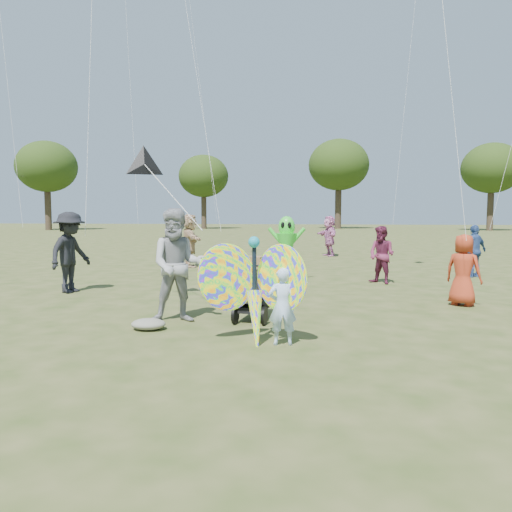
{
  "coord_description": "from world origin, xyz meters",
  "views": [
    {
      "loc": [
        1.0,
        -6.64,
        1.8
      ],
      "look_at": [
        -0.2,
        1.5,
        1.1
      ],
      "focal_mm": 35.0,
      "sensor_mm": 36.0,
      "label": 1
    }
  ],
  "objects": [
    {
      "name": "ground",
      "position": [
        0.0,
        0.0,
        0.0
      ],
      "size": [
        160.0,
        160.0,
        0.0
      ],
      "primitive_type": "plane",
      "color": "#51592B",
      "rests_on": "ground"
    },
    {
      "name": "child_girl",
      "position": [
        0.37,
        0.08,
        0.53
      ],
      "size": [
        0.43,
        0.32,
        1.07
      ],
      "primitive_type": "imported",
      "rotation": [
        0.0,
        0.0,
        3.32
      ],
      "color": "#AFCEF7",
      "rests_on": "ground"
    },
    {
      "name": "adult_man",
      "position": [
        -1.48,
        1.29,
        0.94
      ],
      "size": [
        1.08,
        0.94,
        1.89
      ],
      "primitive_type": "imported",
      "rotation": [
        0.0,
        0.0,
        0.28
      ],
      "color": "#97989C",
      "rests_on": "ground"
    },
    {
      "name": "grey_bag",
      "position": [
        -1.77,
        0.67,
        0.09
      ],
      "size": [
        0.54,
        0.44,
        0.17
      ],
      "primitive_type": "ellipsoid",
      "color": "gray",
      "rests_on": "ground"
    },
    {
      "name": "crowd_a",
      "position": [
        3.6,
        3.54,
        0.7
      ],
      "size": [
        0.82,
        0.76,
        1.41
      ],
      "primitive_type": "imported",
      "rotation": [
        0.0,
        0.0,
        2.55
      ],
      "color": "#AB351B",
      "rests_on": "ground"
    },
    {
      "name": "crowd_b",
      "position": [
        -4.85,
        3.95,
        0.92
      ],
      "size": [
        0.91,
        1.3,
        1.84
      ],
      "primitive_type": "imported",
      "rotation": [
        0.0,
        0.0,
        1.37
      ],
      "color": "black",
      "rests_on": "ground"
    },
    {
      "name": "crowd_c",
      "position": [
        5.09,
        8.24,
        0.75
      ],
      "size": [
        0.92,
        0.82,
        1.49
      ],
      "primitive_type": "imported",
      "rotation": [
        0.0,
        0.0,
        3.8
      ],
      "color": "#355391",
      "rests_on": "ground"
    },
    {
      "name": "crowd_d",
      "position": [
        -3.66,
        9.65,
        0.9
      ],
      "size": [
        1.16,
        1.74,
        1.8
      ],
      "primitive_type": "imported",
      "rotation": [
        0.0,
        0.0,
        1.99
      ],
      "color": "tan",
      "rests_on": "ground"
    },
    {
      "name": "crowd_e",
      "position": [
        2.33,
        6.44,
        0.74
      ],
      "size": [
        0.92,
        0.9,
        1.49
      ],
      "primitive_type": "imported",
      "rotation": [
        0.0,
        0.0,
        5.58
      ],
      "color": "maroon",
      "rests_on": "ground"
    },
    {
      "name": "crowd_j",
      "position": [
        0.99,
        14.84,
        0.86
      ],
      "size": [
        1.12,
        1.67,
        1.72
      ],
      "primitive_type": "imported",
      "rotation": [
        0.0,
        0.0,
        5.13
      ],
      "color": "#C36FA6",
      "rests_on": "ground"
    },
    {
      "name": "jogging_stroller",
      "position": [
        -0.27,
        1.64,
        0.61
      ],
      "size": [
        0.57,
        1.09,
        1.09
      ],
      "rotation": [
        0.0,
        0.0,
        -0.13
      ],
      "color": "black",
      "rests_on": "ground"
    },
    {
      "name": "butterfly_kite",
      "position": [
        -0.01,
        0.1,
        0.74
      ],
      "size": [
        1.74,
        0.75,
        1.69
      ],
      "color": "#FF3D28",
      "rests_on": "ground"
    },
    {
      "name": "delta_kite_rig",
      "position": [
        -2.64,
        2.92,
        2.77
      ],
      "size": [
        2.02,
        1.86,
        1.67
      ],
      "color": "black",
      "rests_on": "ground"
    },
    {
      "name": "alien_kite",
      "position": [
        -0.14,
        6.77,
        0.97
      ],
      "size": [
        1.12,
        0.69,
        1.74
      ],
      "color": "#34DB33",
      "rests_on": "ground"
    },
    {
      "name": "tree_line",
      "position": [
        3.67,
        44.99,
        6.86
      ],
      "size": [
        91.78,
        33.6,
        10.79
      ],
      "color": "#3A2D21",
      "rests_on": "ground"
    }
  ]
}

